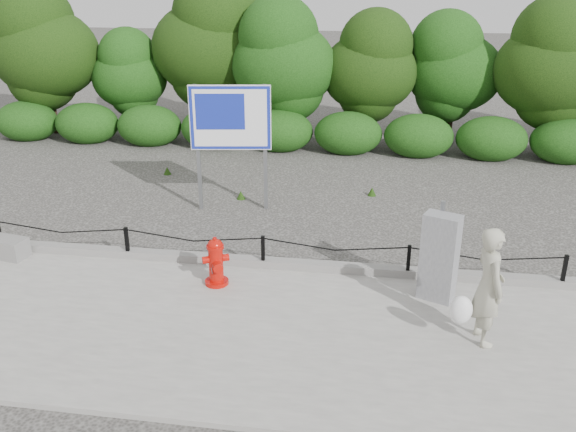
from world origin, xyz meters
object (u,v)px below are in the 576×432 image
(utility_cabinet, at_px, (439,257))
(advertising_sign, at_px, (230,124))
(fire_hydrant, at_px, (216,262))
(pedestrian, at_px, (487,288))

(utility_cabinet, relative_size, advertising_sign, 0.58)
(fire_hydrant, height_order, advertising_sign, advertising_sign)
(fire_hydrant, height_order, pedestrian, pedestrian)
(pedestrian, height_order, advertising_sign, advertising_sign)
(fire_hydrant, relative_size, advertising_sign, 0.31)
(fire_hydrant, bearing_deg, advertising_sign, 74.38)
(pedestrian, xyz_separation_m, utility_cabinet, (-0.54, 1.13, -0.12))
(fire_hydrant, xyz_separation_m, utility_cabinet, (3.57, 0.07, 0.32))
(utility_cabinet, xyz_separation_m, advertising_sign, (-4.15, 3.49, 1.14))
(pedestrian, bearing_deg, utility_cabinet, 11.50)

